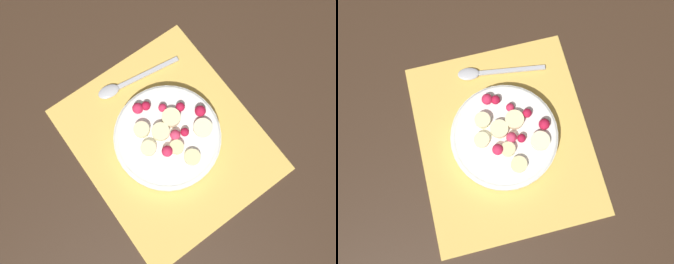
{
  "view_description": "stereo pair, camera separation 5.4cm",
  "coord_description": "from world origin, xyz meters",
  "views": [
    {
      "loc": [
        -0.11,
        0.08,
        0.62
      ],
      "look_at": [
        0.0,
        -0.0,
        0.04
      ],
      "focal_mm": 35.0,
      "sensor_mm": 36.0,
      "label": 1
    },
    {
      "loc": [
        -0.14,
        0.03,
        0.62
      ],
      "look_at": [
        0.0,
        -0.0,
        0.04
      ],
      "focal_mm": 35.0,
      "sensor_mm": 36.0,
      "label": 2
    }
  ],
  "objects": [
    {
      "name": "ground_plane",
      "position": [
        0.0,
        0.0,
        0.0
      ],
      "size": [
        3.0,
        3.0,
        0.0
      ],
      "primitive_type": "plane",
      "color": "#382619"
    },
    {
      "name": "fruit_bowl",
      "position": [
        0.0,
        -0.0,
        0.02
      ],
      "size": [
        0.2,
        0.2,
        0.05
      ],
      "color": "silver",
      "rests_on": "placemat"
    },
    {
      "name": "placemat",
      "position": [
        0.0,
        0.0,
        0.0
      ],
      "size": [
        0.38,
        0.33,
        0.01
      ],
      "color": "#E0B251",
      "rests_on": "ground_plane"
    },
    {
      "name": "spoon",
      "position": [
        0.14,
        0.01,
        0.01
      ],
      "size": [
        0.04,
        0.18,
        0.01
      ],
      "rotation": [
        0.0,
        0.0,
        7.71
      ],
      "color": "#B2B2B7",
      "rests_on": "placemat"
    }
  ]
}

